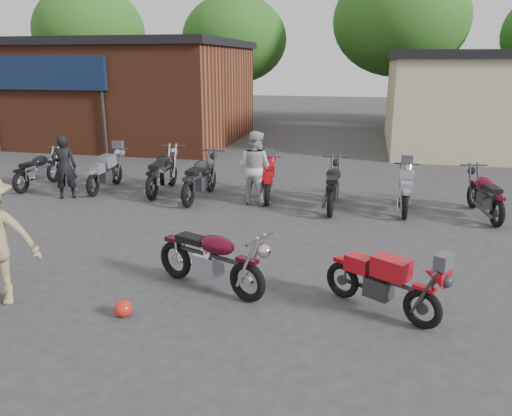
% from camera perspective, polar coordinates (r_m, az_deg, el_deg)
% --- Properties ---
extents(ground, '(90.00, 90.00, 0.00)m').
position_cam_1_polar(ground, '(8.01, -8.37, -8.92)').
color(ground, '#333336').
extents(brick_building, '(12.00, 8.00, 4.00)m').
position_cam_1_polar(brick_building, '(23.84, -17.17, 12.35)').
color(brick_building, brown).
rests_on(brick_building, ground).
extents(tree_0, '(6.56, 6.56, 8.20)m').
position_cam_1_polar(tree_0, '(33.23, -18.33, 16.85)').
color(tree_0, '#275917').
rests_on(tree_0, ground).
extents(tree_1, '(5.92, 5.92, 7.40)m').
position_cam_1_polar(tree_1, '(29.74, -2.46, 16.99)').
color(tree_1, '#275917').
rests_on(tree_1, ground).
extents(tree_2, '(7.04, 7.04, 8.80)m').
position_cam_1_polar(tree_2, '(28.78, 16.02, 17.82)').
color(tree_2, '#275917').
rests_on(tree_2, ground).
extents(vintage_motorcycle, '(2.09, 1.38, 1.16)m').
position_cam_1_polar(vintage_motorcycle, '(7.64, -5.14, -5.36)').
color(vintage_motorcycle, '#460819').
rests_on(vintage_motorcycle, ground).
extents(sportbike, '(1.80, 1.44, 1.02)m').
position_cam_1_polar(sportbike, '(7.18, 14.36, -7.87)').
color(sportbike, red).
rests_on(sportbike, ground).
extents(helmet, '(0.32, 0.32, 0.24)m').
position_cam_1_polar(helmet, '(7.28, -14.94, -11.02)').
color(helmet, red).
rests_on(helmet, ground).
extents(person_dark, '(0.71, 0.61, 1.63)m').
position_cam_1_polar(person_dark, '(13.63, -21.06, 4.39)').
color(person_dark, black).
rests_on(person_dark, ground).
extents(person_light, '(1.03, 0.90, 1.80)m').
position_cam_1_polar(person_light, '(12.24, -0.16, 4.64)').
color(person_light, '#B2B3AF').
rests_on(person_light, ground).
extents(row_bike_0, '(0.71, 1.92, 1.10)m').
position_cam_1_polar(row_bike_0, '(15.19, -23.65, 4.21)').
color(row_bike_0, black).
rests_on(row_bike_0, ground).
extents(row_bike_1, '(0.73, 1.96, 1.12)m').
position_cam_1_polar(row_bike_1, '(14.25, -16.85, 4.22)').
color(row_bike_1, gray).
rests_on(row_bike_1, ground).
extents(row_bike_2, '(0.84, 2.19, 1.25)m').
position_cam_1_polar(row_bike_2, '(13.57, -10.65, 4.33)').
color(row_bike_2, black).
rests_on(row_bike_2, ground).
extents(row_bike_3, '(0.79, 2.16, 1.24)m').
position_cam_1_polar(row_bike_3, '(12.79, -6.41, 3.75)').
color(row_bike_3, '#242426').
rests_on(row_bike_3, ground).
extents(row_bike_4, '(0.87, 1.89, 1.06)m').
position_cam_1_polar(row_bike_4, '(12.77, 1.43, 3.42)').
color(row_bike_4, red).
rests_on(row_bike_4, ground).
extents(row_bike_5, '(0.73, 2.11, 1.22)m').
position_cam_1_polar(row_bike_5, '(12.04, 8.80, 2.81)').
color(row_bike_5, black).
rests_on(row_bike_5, ground).
extents(row_bike_6, '(0.71, 1.91, 1.09)m').
position_cam_1_polar(row_bike_6, '(12.19, 16.74, 2.17)').
color(row_bike_6, '#8E929B').
rests_on(row_bike_6, ground).
extents(row_bike_7, '(0.95, 2.06, 1.15)m').
position_cam_1_polar(row_bike_7, '(12.35, 24.73, 1.65)').
color(row_bike_7, '#530A20').
rests_on(row_bike_7, ground).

